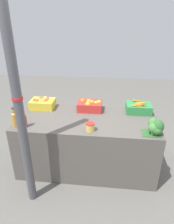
{
  "coord_description": "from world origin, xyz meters",
  "views": [
    {
      "loc": [
        0.27,
        -2.46,
        2.07
      ],
      "look_at": [
        0.0,
        0.0,
        0.9
      ],
      "focal_mm": 32.0,
      "sensor_mm": 36.0,
      "label": 1
    }
  ],
  "objects_px": {
    "apple_crate": "(43,103)",
    "orange_crate": "(90,105)",
    "support_pole": "(19,107)",
    "broccoli_pile": "(156,127)",
    "carrot_crate": "(139,108)",
    "pickle_jar": "(90,127)",
    "juice_bottle_ruby": "(24,120)",
    "juice_bottle_amber": "(15,119)"
  },
  "relations": [
    {
      "from": "apple_crate",
      "to": "orange_crate",
      "type": "distance_m",
      "value": 0.73
    },
    {
      "from": "support_pole",
      "to": "broccoli_pile",
      "type": "bearing_deg",
      "value": 14.92
    },
    {
      "from": "orange_crate",
      "to": "carrot_crate",
      "type": "bearing_deg",
      "value": -0.21
    },
    {
      "from": "carrot_crate",
      "to": "support_pole",
      "type": "bearing_deg",
      "value": -143.52
    },
    {
      "from": "orange_crate",
      "to": "pickle_jar",
      "type": "xyz_separation_m",
      "value": [
        0.06,
        -0.61,
        -0.02
      ]
    },
    {
      "from": "support_pole",
      "to": "pickle_jar",
      "type": "height_order",
      "value": "support_pole"
    },
    {
      "from": "juice_bottle_ruby",
      "to": "pickle_jar",
      "type": "height_order",
      "value": "juice_bottle_ruby"
    },
    {
      "from": "broccoli_pile",
      "to": "juice_bottle_amber",
      "type": "height_order",
      "value": "juice_bottle_amber"
    },
    {
      "from": "orange_crate",
      "to": "juice_bottle_ruby",
      "type": "distance_m",
      "value": 0.99
    },
    {
      "from": "juice_bottle_amber",
      "to": "pickle_jar",
      "type": "distance_m",
      "value": 0.97
    },
    {
      "from": "orange_crate",
      "to": "juice_bottle_ruby",
      "type": "height_order",
      "value": "juice_bottle_ruby"
    },
    {
      "from": "orange_crate",
      "to": "carrot_crate",
      "type": "xyz_separation_m",
      "value": [
        0.72,
        -0.0,
        -0.0
      ]
    },
    {
      "from": "juice_bottle_ruby",
      "to": "pickle_jar",
      "type": "distance_m",
      "value": 0.85
    },
    {
      "from": "orange_crate",
      "to": "carrot_crate",
      "type": "height_order",
      "value": "carrot_crate"
    },
    {
      "from": "carrot_crate",
      "to": "juice_bottle_amber",
      "type": "xyz_separation_m",
      "value": [
        -1.62,
        -0.61,
        0.04
      ]
    },
    {
      "from": "support_pole",
      "to": "juice_bottle_amber",
      "type": "bearing_deg",
      "value": 125.36
    },
    {
      "from": "support_pole",
      "to": "carrot_crate",
      "type": "height_order",
      "value": "support_pole"
    },
    {
      "from": "juice_bottle_ruby",
      "to": "pickle_jar",
      "type": "xyz_separation_m",
      "value": [
        0.84,
        0.0,
        -0.05
      ]
    },
    {
      "from": "apple_crate",
      "to": "carrot_crate",
      "type": "relative_size",
      "value": 1.0
    },
    {
      "from": "orange_crate",
      "to": "juice_bottle_ruby",
      "type": "xyz_separation_m",
      "value": [
        -0.78,
        -0.61,
        0.03
      ]
    },
    {
      "from": "support_pole",
      "to": "apple_crate",
      "type": "distance_m",
      "value": 1.08
    },
    {
      "from": "apple_crate",
      "to": "pickle_jar",
      "type": "distance_m",
      "value": 1.0
    },
    {
      "from": "support_pole",
      "to": "juice_bottle_amber",
      "type": "height_order",
      "value": "support_pole"
    },
    {
      "from": "juice_bottle_ruby",
      "to": "pickle_jar",
      "type": "relative_size",
      "value": 2.15
    },
    {
      "from": "orange_crate",
      "to": "juice_bottle_ruby",
      "type": "relative_size",
      "value": 1.48
    },
    {
      "from": "juice_bottle_amber",
      "to": "juice_bottle_ruby",
      "type": "distance_m",
      "value": 0.12
    },
    {
      "from": "apple_crate",
      "to": "carrot_crate",
      "type": "distance_m",
      "value": 1.45
    },
    {
      "from": "support_pole",
      "to": "pickle_jar",
      "type": "xyz_separation_m",
      "value": [
        0.69,
        0.39,
        -0.41
      ]
    },
    {
      "from": "broccoli_pile",
      "to": "juice_bottle_ruby",
      "type": "bearing_deg",
      "value": -179.85
    },
    {
      "from": "apple_crate",
      "to": "juice_bottle_amber",
      "type": "relative_size",
      "value": 1.35
    },
    {
      "from": "pickle_jar",
      "to": "carrot_crate",
      "type": "bearing_deg",
      "value": 42.6
    },
    {
      "from": "juice_bottle_amber",
      "to": "juice_bottle_ruby",
      "type": "xyz_separation_m",
      "value": [
        0.12,
        0.0,
        -0.01
      ]
    },
    {
      "from": "juice_bottle_amber",
      "to": "carrot_crate",
      "type": "bearing_deg",
      "value": 20.55
    },
    {
      "from": "broccoli_pile",
      "to": "juice_bottle_ruby",
      "type": "xyz_separation_m",
      "value": [
        -1.63,
        -0.0,
        0.01
      ]
    },
    {
      "from": "juice_bottle_amber",
      "to": "juice_bottle_ruby",
      "type": "bearing_deg",
      "value": 0.0
    },
    {
      "from": "orange_crate",
      "to": "broccoli_pile",
      "type": "bearing_deg",
      "value": -35.72
    },
    {
      "from": "support_pole",
      "to": "pickle_jar",
      "type": "distance_m",
      "value": 0.89
    },
    {
      "from": "juice_bottle_amber",
      "to": "support_pole",
      "type": "bearing_deg",
      "value": -54.64
    },
    {
      "from": "apple_crate",
      "to": "carrot_crate",
      "type": "height_order",
      "value": "carrot_crate"
    },
    {
      "from": "support_pole",
      "to": "orange_crate",
      "type": "xyz_separation_m",
      "value": [
        0.63,
        1.0,
        -0.39
      ]
    },
    {
      "from": "orange_crate",
      "to": "pickle_jar",
      "type": "distance_m",
      "value": 0.61
    },
    {
      "from": "apple_crate",
      "to": "pickle_jar",
      "type": "bearing_deg",
      "value": -37.58
    }
  ]
}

